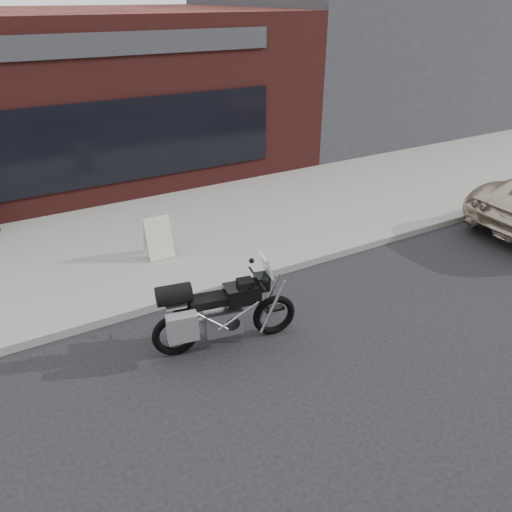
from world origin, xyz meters
name	(u,v)px	position (x,y,z in m)	size (l,w,h in m)	color
ground	(415,415)	(0.00, 0.00, 0.00)	(120.00, 120.00, 0.00)	black
near_sidewalk	(198,222)	(0.00, 7.00, 0.07)	(44.00, 6.00, 0.15)	gray
storefront	(43,91)	(-2.00, 13.98, 2.25)	(14.00, 10.07, 4.50)	#501C1A
neighbour_building	(350,46)	(10.00, 14.00, 3.00)	(10.00, 10.00, 6.00)	#2C2D32
motorcycle	(216,312)	(-1.61, 2.60, 0.63)	(2.29, 0.81, 1.46)	black
sandwich_sign	(158,236)	(-1.43, 5.71, 0.57)	(0.52, 0.48, 0.84)	beige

